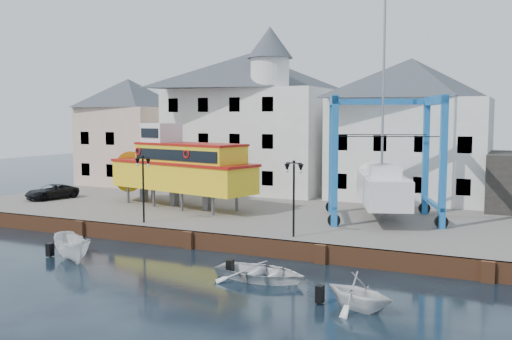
% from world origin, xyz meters
% --- Properties ---
extents(ground, '(140.00, 140.00, 0.00)m').
position_xyz_m(ground, '(0.00, 0.00, 0.00)').
color(ground, black).
rests_on(ground, ground).
extents(hardstanding, '(44.00, 22.00, 1.00)m').
position_xyz_m(hardstanding, '(0.00, 11.00, 0.50)').
color(hardstanding, '#66605B').
rests_on(hardstanding, ground).
extents(quay_wall, '(44.00, 0.47, 1.00)m').
position_xyz_m(quay_wall, '(-0.00, 0.10, 0.50)').
color(quay_wall, brown).
rests_on(quay_wall, ground).
extents(building_pink, '(8.00, 7.00, 10.30)m').
position_xyz_m(building_pink, '(-18.00, 18.00, 6.15)').
color(building_pink, '#D0AA98').
rests_on(building_pink, hardstanding).
extents(building_white_main, '(14.00, 8.30, 14.00)m').
position_xyz_m(building_white_main, '(-4.87, 18.39, 7.34)').
color(building_white_main, silver).
rests_on(building_white_main, hardstanding).
extents(building_white_right, '(12.00, 8.00, 11.20)m').
position_xyz_m(building_white_right, '(9.00, 19.00, 6.60)').
color(building_white_right, silver).
rests_on(building_white_right, hardstanding).
extents(lamp_post_left, '(1.12, 0.32, 4.20)m').
position_xyz_m(lamp_post_left, '(-4.00, 1.20, 4.17)').
color(lamp_post_left, black).
rests_on(lamp_post_left, hardstanding).
extents(lamp_post_right, '(1.12, 0.32, 4.20)m').
position_xyz_m(lamp_post_right, '(6.00, 1.20, 4.17)').
color(lamp_post_right, black).
rests_on(lamp_post_right, hardstanding).
extents(tour_boat, '(14.42, 6.71, 6.11)m').
position_xyz_m(tour_boat, '(-6.04, 7.74, 3.88)').
color(tour_boat, '#59595E').
rests_on(tour_boat, hardstanding).
extents(travel_lift, '(8.47, 10.27, 15.10)m').
position_xyz_m(travel_lift, '(8.92, 9.28, 3.51)').
color(travel_lift, '#0E5B9D').
rests_on(travel_lift, hardstanding).
extents(van, '(2.88, 4.53, 1.17)m').
position_xyz_m(van, '(-16.97, 6.58, 1.58)').
color(van, black).
rests_on(van, hardstanding).
extents(motorboat_a, '(4.18, 3.48, 1.55)m').
position_xyz_m(motorboat_a, '(-4.11, -4.92, 0.00)').
color(motorboat_a, white).
rests_on(motorboat_a, ground).
extents(motorboat_b, '(4.61, 3.42, 0.92)m').
position_xyz_m(motorboat_b, '(6.41, -4.01, 0.00)').
color(motorboat_b, white).
rests_on(motorboat_b, ground).
extents(motorboat_c, '(3.72, 3.48, 1.58)m').
position_xyz_m(motorboat_c, '(11.62, -6.13, 0.00)').
color(motorboat_c, white).
rests_on(motorboat_c, ground).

